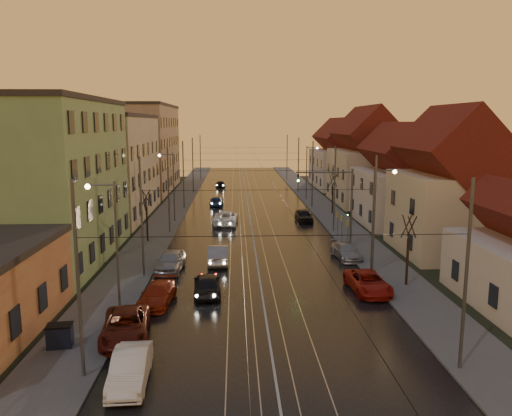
{
  "coord_description": "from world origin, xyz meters",
  "views": [
    {
      "loc": [
        -1.74,
        -27.11,
        11.35
      ],
      "look_at": [
        0.25,
        20.46,
        3.2
      ],
      "focal_mm": 35.0,
      "sensor_mm": 36.0,
      "label": 1
    }
  ],
  "objects": [
    {
      "name": "catenary_pole_l_2",
      "position": [
        -8.6,
        24.0,
        4.5
      ],
      "size": [
        0.16,
        0.16,
        9.0
      ],
      "primitive_type": "cylinder",
      "color": "#595B60",
      "rests_on": "ground"
    },
    {
      "name": "catenary_pole_r_0",
      "position": [
        8.6,
        -6.0,
        4.5
      ],
      "size": [
        0.16,
        0.16,
        9.0
      ],
      "primitive_type": "cylinder",
      "color": "#595B60",
      "rests_on": "ground"
    },
    {
      "name": "catenary_pole_l_3",
      "position": [
        -8.6,
        39.0,
        4.5
      ],
      "size": [
        0.16,
        0.16,
        9.0
      ],
      "primitive_type": "cylinder",
      "color": "#595B60",
      "rests_on": "ground"
    },
    {
      "name": "apartment_left_3",
      "position": [
        -17.5,
        58.0,
        7.0
      ],
      "size": [
        10.0,
        24.0,
        14.0
      ],
      "primitive_type": "cube",
      "color": "#8D755A",
      "rests_on": "ground"
    },
    {
      "name": "driving_car_0",
      "position": [
        -3.66,
        4.93,
        0.75
      ],
      "size": [
        2.06,
        4.5,
        1.5
      ],
      "primitive_type": "imported",
      "rotation": [
        0.0,
        0.0,
        3.21
      ],
      "color": "black",
      "rests_on": "ground"
    },
    {
      "name": "catenary_pole_l_1",
      "position": [
        -8.6,
        9.0,
        4.5
      ],
      "size": [
        0.16,
        0.16,
        9.0
      ],
      "primitive_type": "cylinder",
      "color": "#595B60",
      "rests_on": "ground"
    },
    {
      "name": "sidewalk_left",
      "position": [
        -10.0,
        40.0,
        0.07
      ],
      "size": [
        4.0,
        120.0,
        0.15
      ],
      "primitive_type": "cube",
      "color": "#4C4C4C",
      "rests_on": "ground"
    },
    {
      "name": "parked_right_0",
      "position": [
        7.21,
        4.96,
        0.69
      ],
      "size": [
        2.59,
        5.09,
        1.38
      ],
      "primitive_type": "imported",
      "rotation": [
        0.0,
        0.0,
        0.06
      ],
      "color": "#AB1911",
      "rests_on": "ground"
    },
    {
      "name": "traffic_light_mast",
      "position": [
        7.99,
        18.0,
        4.6
      ],
      "size": [
        5.3,
        0.32,
        7.2
      ],
      "color": "#595B60",
      "rests_on": "ground"
    },
    {
      "name": "sidewalk_right",
      "position": [
        10.0,
        40.0,
        0.07
      ],
      "size": [
        4.0,
        120.0,
        0.15
      ],
      "primitive_type": "cube",
      "color": "#4C4C4C",
      "rests_on": "ground"
    },
    {
      "name": "driving_car_3",
      "position": [
        -4.35,
        41.14,
        0.64
      ],
      "size": [
        1.83,
        4.41,
        1.27
      ],
      "primitive_type": "imported",
      "rotation": [
        0.0,
        0.0,
        3.13
      ],
      "color": "#192A4D",
      "rests_on": "ground"
    },
    {
      "name": "street_lamp_3",
      "position": [
        9.1,
        46.0,
        4.89
      ],
      "size": [
        1.75,
        0.32,
        8.0
      ],
      "color": "#595B60",
      "rests_on": "ground"
    },
    {
      "name": "catenary_pole_r_5",
      "position": [
        8.6,
        72.0,
        4.5
      ],
      "size": [
        0.16,
        0.16,
        9.0
      ],
      "primitive_type": "cylinder",
      "color": "#595B60",
      "rests_on": "ground"
    },
    {
      "name": "street_lamp_1",
      "position": [
        9.1,
        10.0,
        4.89
      ],
      "size": [
        1.75,
        0.32,
        8.0
      ],
      "color": "#595B60",
      "rests_on": "ground"
    },
    {
      "name": "bare_tree_1",
      "position": [
        10.2,
        6.0,
        2.49
      ],
      "size": [
        1.09,
        1.09,
        5.11
      ],
      "color": "black",
      "rests_on": "ground"
    },
    {
      "name": "tram_rail_1",
      "position": [
        -0.77,
        40.0,
        0.06
      ],
      "size": [
        0.06,
        120.0,
        0.03
      ],
      "primitive_type": "cube",
      "color": "gray",
      "rests_on": "road"
    },
    {
      "name": "driving_car_4",
      "position": [
        -4.37,
        60.67,
        0.65
      ],
      "size": [
        1.92,
        3.93,
        1.29
      ],
      "primitive_type": "imported",
      "rotation": [
        0.0,
        0.0,
        3.25
      ],
      "color": "black",
      "rests_on": "ground"
    },
    {
      "name": "road",
      "position": [
        0.0,
        40.0,
        0.02
      ],
      "size": [
        16.0,
        120.0,
        0.04
      ],
      "primitive_type": "cube",
      "color": "black",
      "rests_on": "ground"
    },
    {
      "name": "parked_left_2",
      "position": [
        -6.71,
        3.26,
        0.65
      ],
      "size": [
        2.24,
        4.62,
        1.3
      ],
      "primitive_type": "imported",
      "rotation": [
        0.0,
        0.0,
        -0.1
      ],
      "color": "#9C270F",
      "rests_on": "ground"
    },
    {
      "name": "driving_car_2",
      "position": [
        -2.88,
        28.04,
        0.78
      ],
      "size": [
        2.89,
        5.77,
        1.57
      ],
      "primitive_type": "imported",
      "rotation": [
        0.0,
        0.0,
        3.09
      ],
      "color": "silver",
      "rests_on": "ground"
    },
    {
      "name": "ground",
      "position": [
        0.0,
        0.0,
        0.0
      ],
      "size": [
        160.0,
        160.0,
        0.0
      ],
      "primitive_type": "plane",
      "color": "black",
      "rests_on": "ground"
    },
    {
      "name": "apartment_left_2",
      "position": [
        -17.5,
        34.0,
        6.0
      ],
      "size": [
        10.0,
        20.0,
        12.0
      ],
      "primitive_type": "cube",
      "color": "tan",
      "rests_on": "ground"
    },
    {
      "name": "parked_left_3",
      "position": [
        -6.8,
        10.47,
        0.79
      ],
      "size": [
        2.23,
        4.78,
        1.58
      ],
      "primitive_type": "imported",
      "rotation": [
        0.0,
        0.0,
        -0.08
      ],
      "color": "#A9AAAF",
      "rests_on": "ground"
    },
    {
      "name": "catenary_pole_l_0",
      "position": [
        -8.6,
        -6.0,
        4.5
      ],
      "size": [
        0.16,
        0.16,
        9.0
      ],
      "primitive_type": "cylinder",
      "color": "#595B60",
      "rests_on": "ground"
    },
    {
      "name": "house_right_1",
      "position": [
        17.0,
        15.0,
        5.45
      ],
      "size": [
        8.67,
        10.2,
        10.8
      ],
      "color": "beige",
      "rests_on": "ground"
    },
    {
      "name": "parked_right_1",
      "position": [
        7.6,
        13.4,
        0.65
      ],
      "size": [
        2.25,
        4.62,
        1.29
      ],
      "primitive_type": "imported",
      "rotation": [
        0.0,
        0.0,
        0.1
      ],
      "color": "#A6A6AB",
      "rests_on": "ground"
    },
    {
      "name": "bare_tree_2",
      "position": [
        10.4,
        34.0,
        2.49
      ],
      "size": [
        1.09,
        1.09,
        5.11
      ],
      "color": "black",
      "rests_on": "ground"
    },
    {
      "name": "catenary_pole_r_2",
      "position": [
        8.6,
        24.0,
        4.5
      ],
      "size": [
        0.16,
        0.16,
        9.0
      ],
      "primitive_type": "cylinder",
      "color": "#595B60",
      "rests_on": "ground"
    },
    {
      "name": "tram_rail_0",
      "position": [
        -2.2,
        40.0,
        0.06
      ],
      "size": [
        0.06,
        120.0,
        0.03
      ],
      "primitive_type": "cube",
      "color": "gray",
      "rests_on": "road"
    },
    {
      "name": "street_lamp_0",
      "position": [
        -9.1,
        2.0,
        4.89
      ],
      "size": [
        1.75,
        0.32,
        8.0
      ],
      "color": "#595B60",
      "rests_on": "ground"
    },
    {
      "name": "driving_car_1",
      "position": [
        -3.17,
        12.42,
        0.78
      ],
      "size": [
        1.73,
        4.75,
        1.55
      ],
      "primitive_type": "imported",
      "rotation": [
        0.0,
        0.0,
        3.16
      ],
      "color": "#9D9DA2",
      "rests_on": "ground"
    },
    {
      "name": "tram_rail_2",
      "position": [
        0.77,
        40.0,
        0.06
      ],
      "size": [
        0.06,
        120.0,
        0.03
      ],
      "primitive_type": "cube",
      "color": "gray",
      "rests_on": "road"
    },
    {
      "name": "catenary_pole_r_4",
      "position": [
        8.6,
        54.0,
        4.5
      ],
      "size": [
        0.16,
        0.16,
        9.0
      ],
      "primitive_type": "cylinder",
      "color": "#595B60",
      "rests_on": "ground"
    },
    {
      "name": "catenary_pole_r_1",
      "position": [
        8.6,
        9.0,
        4.5
      ],
      "size": [
        0.16,
        0.16,
        9.0
      ],
      "primitive_type": "cylinder",
      "color": "#595B60",
      "rests_on": "ground"
    },
    {
      "name": "house_right_4",
      "position": [
        17.0,
        61.0,
        5.05
      ],
      "size": [
        9.18,
        16.32,
        10.0
      ],
      "color": "silver",
      "rests_on": "ground"
    },
    {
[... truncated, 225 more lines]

